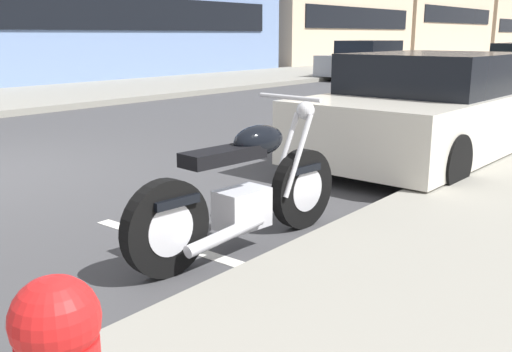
# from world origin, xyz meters

# --- Properties ---
(sidewalk_far_curb) EXTENTS (120.00, 5.00, 0.14)m
(sidewalk_far_curb) POSITION_xyz_m (12.00, 6.81, 0.07)
(sidewalk_far_curb) COLOR gray
(sidewalk_far_curb) RESTS_ON ground
(parking_stall_stripe) EXTENTS (0.12, 2.20, 0.01)m
(parking_stall_stripe) POSITION_xyz_m (0.00, -3.71, 0.00)
(parking_stall_stripe) COLOR silver
(parking_stall_stripe) RESTS_ON ground
(parked_motorcycle) EXTENTS (2.10, 0.62, 1.13)m
(parked_motorcycle) POSITION_xyz_m (0.29, -3.99, 0.44)
(parked_motorcycle) COLOR black
(parked_motorcycle) RESTS_ON ground
(parked_car_second_in_row) EXTENTS (4.21, 2.03, 1.37)m
(parked_car_second_in_row) POSITION_xyz_m (4.28, -3.80, 0.66)
(parked_car_second_in_row) COLOR beige
(parked_car_second_in_row) RESTS_ON ground
(car_opposite_curb) EXTENTS (4.57, 1.93, 1.38)m
(car_opposite_curb) POSITION_xyz_m (16.64, 3.76, 0.65)
(car_opposite_curb) COLOR gray
(car_opposite_curb) RESTS_ON ground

